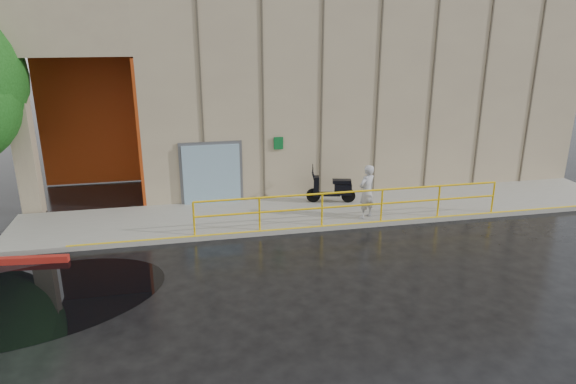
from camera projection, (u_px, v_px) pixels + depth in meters
name	position (u px, v px, depth m)	size (l,w,h in m)	color
ground	(221.00, 291.00, 12.05)	(120.00, 120.00, 0.00)	black
sidewalk	(331.00, 210.00, 16.97)	(20.00, 3.00, 0.15)	gray
building	(316.00, 67.00, 21.92)	(20.00, 10.17, 8.00)	gray
guardrail	(352.00, 206.00, 15.58)	(9.56, 0.06, 1.03)	yellow
person	(367.00, 191.00, 15.92)	(0.62, 0.41, 1.70)	#AEAEB3
scooter	(332.00, 181.00, 17.31)	(1.70, 0.89, 1.29)	black
red_curb	(21.00, 260.00, 13.38)	(2.40, 0.18, 0.18)	maroon
puddle	(28.00, 302.00, 11.57)	(6.16, 3.79, 0.01)	black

